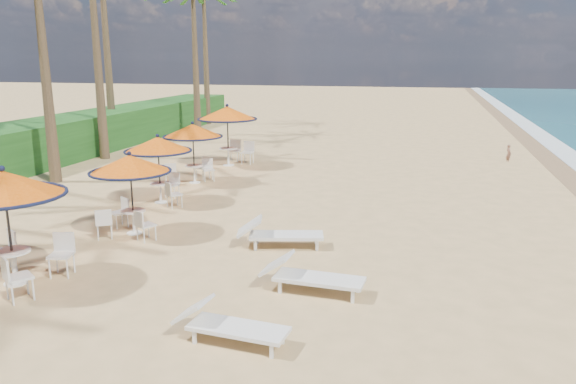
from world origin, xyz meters
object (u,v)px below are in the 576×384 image
(station_2, at_px, (160,151))
(station_1, at_px, (129,174))
(station_0, at_px, (8,198))
(lounger_mid, at_px, (309,275))
(station_3, at_px, (193,138))
(lounger_far, at_px, (277,233))
(station_4, at_px, (229,119))
(lounger_near, at_px, (227,324))

(station_2, bearing_deg, station_1, -77.32)
(station_0, xyz_separation_m, station_2, (-0.09, 6.74, -0.12))
(station_1, distance_m, lounger_mid, 5.97)
(station_1, distance_m, station_2, 3.24)
(station_2, distance_m, station_3, 2.97)
(lounger_far, bearing_deg, station_0, -156.26)
(station_4, bearing_deg, station_1, -85.47)
(station_2, xyz_separation_m, lounger_mid, (5.97, -5.69, -1.33))
(station_0, relative_size, station_1, 1.13)
(station_1, xyz_separation_m, station_3, (-0.87, 6.13, 0.06))
(station_3, height_order, station_4, station_4)
(station_0, height_order, station_1, station_0)
(lounger_near, bearing_deg, station_4, 115.38)
(station_0, distance_m, station_3, 9.71)
(station_0, distance_m, lounger_mid, 6.14)
(lounger_near, bearing_deg, station_1, 138.13)
(station_1, distance_m, station_3, 6.19)
(station_0, height_order, lounger_near, station_0)
(station_0, bearing_deg, station_4, 90.64)
(lounger_mid, bearing_deg, station_2, 140.15)
(lounger_near, bearing_deg, station_3, 121.48)
(station_1, relative_size, station_3, 0.97)
(station_2, xyz_separation_m, station_3, (-0.16, 2.97, -0.02))
(station_0, relative_size, station_4, 0.94)
(lounger_near, bearing_deg, lounger_far, 100.95)
(station_0, xyz_separation_m, lounger_far, (4.58, 3.48, -1.45))
(station_2, height_order, station_3, station_3)
(station_0, distance_m, station_1, 3.63)
(station_1, xyz_separation_m, station_4, (-0.77, 9.67, 0.40))
(lounger_mid, bearing_deg, station_4, 120.06)
(lounger_near, bearing_deg, station_2, 128.38)
(lounger_far, bearing_deg, lounger_near, -98.33)
(station_3, distance_m, lounger_mid, 10.69)
(station_4, bearing_deg, station_3, -91.76)
(station_1, relative_size, station_2, 0.99)
(station_3, height_order, lounger_mid, station_3)
(lounger_mid, height_order, lounger_far, lounger_far)
(station_2, relative_size, station_3, 0.97)
(station_3, xyz_separation_m, lounger_far, (4.84, -6.22, -1.31))
(station_2, relative_size, lounger_mid, 1.05)
(station_1, relative_size, lounger_mid, 1.05)
(station_1, distance_m, station_4, 9.71)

